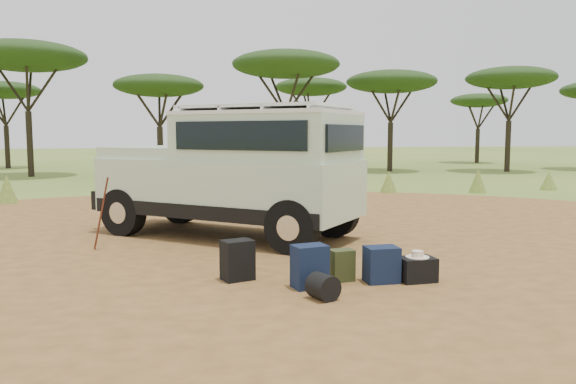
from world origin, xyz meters
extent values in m
plane|color=#57762A|center=(0.00, 0.00, 0.00)|extent=(140.00, 140.00, 0.00)
cylinder|color=#9A6632|center=(0.00, 0.00, 0.00)|extent=(23.00, 23.00, 0.01)
cone|color=#57762A|center=(-6.00, 8.30, 0.42)|extent=(0.60, 0.60, 0.85)
cone|color=#57762A|center=(-3.00, 9.20, 0.35)|extent=(0.60, 0.60, 0.70)
cone|color=#57762A|center=(0.00, 8.80, 0.45)|extent=(0.60, 0.60, 0.90)
cone|color=#57762A|center=(3.00, 8.40, 0.40)|extent=(0.60, 0.60, 0.80)
cone|color=#57762A|center=(6.00, 9.10, 0.38)|extent=(0.60, 0.60, 0.75)
cone|color=#57762A|center=(9.00, 8.50, 0.42)|extent=(0.60, 0.60, 0.85)
cone|color=#57762A|center=(12.00, 8.90, 0.35)|extent=(0.60, 0.60, 0.70)
cylinder|color=black|center=(-8.00, 19.00, 1.53)|extent=(0.28, 0.28, 3.06)
ellipsoid|color=#183212|center=(-8.00, 19.00, 5.58)|extent=(5.50, 5.50, 1.38)
cylinder|color=black|center=(-2.00, 18.20, 1.17)|extent=(0.28, 0.28, 2.34)
ellipsoid|color=#183212|center=(-2.00, 18.20, 4.26)|extent=(4.20, 4.20, 1.05)
cylinder|color=black|center=(4.00, 17.80, 1.46)|extent=(0.28, 0.28, 2.93)
ellipsoid|color=#183212|center=(4.00, 17.80, 5.33)|extent=(5.20, 5.20, 1.30)
cylinder|color=black|center=(10.00, 19.50, 1.30)|extent=(0.28, 0.28, 2.61)
ellipsoid|color=#183212|center=(10.00, 19.50, 4.76)|extent=(4.80, 4.80, 1.20)
cylinder|color=black|center=(16.00, 18.00, 1.35)|extent=(0.28, 0.28, 2.70)
ellipsoid|color=#183212|center=(16.00, 18.00, 4.92)|extent=(4.60, 4.60, 1.15)
cylinder|color=black|center=(-11.00, 26.00, 1.24)|extent=(0.28, 0.28, 2.48)
ellipsoid|color=#183212|center=(-11.00, 26.00, 4.51)|extent=(4.00, 4.00, 1.00)
cylinder|color=black|center=(7.00, 25.50, 1.35)|extent=(0.28, 0.28, 2.70)
ellipsoid|color=#183212|center=(7.00, 25.50, 4.92)|extent=(4.50, 4.50, 1.12)
cylinder|color=black|center=(19.00, 26.50, 1.17)|extent=(0.28, 0.28, 2.34)
ellipsoid|color=#183212|center=(19.00, 26.50, 4.26)|extent=(3.80, 3.80, 0.95)
cube|color=beige|center=(-0.08, 1.91, 1.00)|extent=(5.25, 4.77, 1.07)
cube|color=black|center=(-0.08, 1.91, 0.61)|extent=(5.19, 4.74, 0.27)
cube|color=beige|center=(0.62, 1.35, 1.96)|extent=(3.69, 3.51, 0.84)
cube|color=white|center=(0.62, 1.35, 2.41)|extent=(3.72, 3.54, 0.07)
cube|color=white|center=(0.62, 1.35, 2.53)|extent=(3.44, 3.29, 0.06)
cube|color=beige|center=(-1.33, 2.90, 1.65)|extent=(2.67, 2.69, 0.22)
cube|color=black|center=(-0.58, 2.31, 2.00)|extent=(1.21, 1.45, 0.59)
cube|color=black|center=(-0.01, 0.56, 2.00)|extent=(2.11, 1.69, 0.51)
cube|color=black|center=(1.26, 2.15, 2.00)|extent=(2.11, 1.69, 0.51)
cube|color=black|center=(1.87, 0.36, 1.96)|extent=(1.08, 1.34, 0.46)
cube|color=black|center=(-2.11, 3.52, 0.67)|extent=(1.39, 1.69, 0.38)
cylinder|color=black|center=(-2.22, 3.61, 1.57)|extent=(0.97, 1.19, 0.08)
cylinder|color=black|center=(-2.22, 3.61, 0.98)|extent=(0.97, 1.19, 0.08)
cylinder|color=silver|center=(-2.43, 3.38, 1.35)|extent=(0.22, 0.24, 0.25)
cylinder|color=silver|center=(-2.04, 3.87, 1.35)|extent=(0.22, 0.24, 0.25)
cube|color=white|center=(-2.18, 3.58, 0.81)|extent=(0.33, 0.40, 0.13)
cylinder|color=black|center=(0.10, 3.02, 1.87)|extent=(0.13, 0.13, 0.93)
cylinder|color=black|center=(-2.14, 2.39, 0.47)|extent=(0.93, 0.83, 0.94)
cylinder|color=black|center=(-1.02, 3.81, 0.47)|extent=(0.93, 0.83, 0.94)
cylinder|color=black|center=(0.85, 0.02, 0.47)|extent=(0.93, 0.83, 0.94)
cylinder|color=black|center=(1.97, 1.43, 0.47)|extent=(0.93, 0.83, 0.94)
cylinder|color=#5E2816|center=(-2.36, 0.92, 0.65)|extent=(0.33, 0.23, 1.29)
cube|color=black|center=(-0.22, -1.49, 0.28)|extent=(0.49, 0.43, 0.57)
cube|color=#131F3E|center=(0.68, -2.06, 0.29)|extent=(0.50, 0.40, 0.58)
cube|color=#303A1B|center=(1.19, -1.81, 0.22)|extent=(0.36, 0.28, 0.44)
cube|color=#131F3E|center=(1.71, -1.98, 0.25)|extent=(0.45, 0.35, 0.50)
cube|color=black|center=(2.20, -2.03, 0.17)|extent=(0.51, 0.38, 0.34)
cylinder|color=black|center=(0.72, -2.61, 0.16)|extent=(0.42, 0.42, 0.32)
cylinder|color=beige|center=(2.20, -2.03, 0.35)|extent=(0.32, 0.32, 0.01)
cylinder|color=beige|center=(2.20, -2.03, 0.39)|extent=(0.16, 0.16, 0.08)
camera|label=1|loc=(-0.94, -9.15, 2.04)|focal=35.00mm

